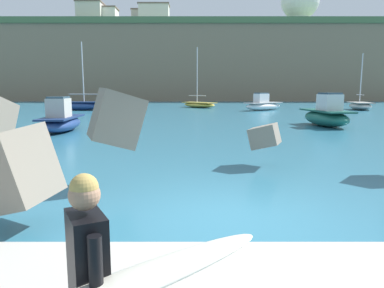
{
  "coord_description": "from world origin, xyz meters",
  "views": [
    {
      "loc": [
        -0.78,
        -6.97,
        2.56
      ],
      "look_at": [
        -0.75,
        0.5,
        1.4
      ],
      "focal_mm": 33.38,
      "sensor_mm": 36.0,
      "label": 1
    }
  ],
  "objects_px": {
    "boat_mid_centre": "(324,115)",
    "station_building_annex": "(91,15)",
    "boat_near_right": "(79,105)",
    "station_building_central": "(152,17)",
    "boat_mid_right": "(358,105)",
    "radar_dome": "(298,2)",
    "boat_mid_left": "(197,104)",
    "station_building_west": "(100,17)",
    "surfer_with_board": "(95,285)",
    "boat_near_left": "(261,105)",
    "boat_near_centre": "(59,121)",
    "station_building_east": "(141,22)"
  },
  "relations": [
    {
      "from": "boat_mid_centre",
      "to": "boat_near_left",
      "type": "bearing_deg",
      "value": 92.45
    },
    {
      "from": "boat_near_centre",
      "to": "station_building_west",
      "type": "height_order",
      "value": "station_building_west"
    },
    {
      "from": "station_building_central",
      "to": "boat_near_right",
      "type": "bearing_deg",
      "value": -95.59
    },
    {
      "from": "surfer_with_board",
      "to": "boat_mid_left",
      "type": "distance_m",
      "value": 46.38
    },
    {
      "from": "boat_mid_right",
      "to": "station_building_east",
      "type": "distance_m",
      "value": 61.45
    },
    {
      "from": "boat_near_left",
      "to": "station_building_west",
      "type": "height_order",
      "value": "station_building_west"
    },
    {
      "from": "boat_near_centre",
      "to": "station_building_east",
      "type": "distance_m",
      "value": 73.24
    },
    {
      "from": "boat_near_left",
      "to": "station_building_central",
      "type": "xyz_separation_m",
      "value": [
        -17.3,
        44.85,
        18.47
      ]
    },
    {
      "from": "boat_near_right",
      "to": "boat_mid_left",
      "type": "xyz_separation_m",
      "value": [
        14.22,
        6.0,
        -0.14
      ]
    },
    {
      "from": "surfer_with_board",
      "to": "boat_near_right",
      "type": "bearing_deg",
      "value": 107.37
    },
    {
      "from": "boat_mid_left",
      "to": "boat_mid_centre",
      "type": "relative_size",
      "value": 1.54
    },
    {
      "from": "radar_dome",
      "to": "station_building_central",
      "type": "relative_size",
      "value": 1.48
    },
    {
      "from": "boat_mid_left",
      "to": "station_building_annex",
      "type": "relative_size",
      "value": 0.99
    },
    {
      "from": "surfer_with_board",
      "to": "boat_mid_right",
      "type": "xyz_separation_m",
      "value": [
        21.06,
        41.26,
        -0.76
      ]
    },
    {
      "from": "boat_near_left",
      "to": "station_building_central",
      "type": "bearing_deg",
      "value": 111.1
    },
    {
      "from": "boat_near_right",
      "to": "station_building_central",
      "type": "bearing_deg",
      "value": 84.41
    },
    {
      "from": "station_building_annex",
      "to": "station_building_west",
      "type": "bearing_deg",
      "value": -5.05
    },
    {
      "from": "boat_mid_right",
      "to": "station_building_west",
      "type": "distance_m",
      "value": 59.12
    },
    {
      "from": "station_building_annex",
      "to": "boat_near_centre",
      "type": "bearing_deg",
      "value": -76.9
    },
    {
      "from": "radar_dome",
      "to": "boat_mid_centre",
      "type": "bearing_deg",
      "value": -104.27
    },
    {
      "from": "boat_near_right",
      "to": "boat_mid_right",
      "type": "relative_size",
      "value": 1.18
    },
    {
      "from": "boat_mid_centre",
      "to": "radar_dome",
      "type": "relative_size",
      "value": 0.48
    },
    {
      "from": "boat_near_left",
      "to": "station_building_east",
      "type": "height_order",
      "value": "station_building_east"
    },
    {
      "from": "boat_mid_right",
      "to": "radar_dome",
      "type": "height_order",
      "value": "radar_dome"
    },
    {
      "from": "station_building_annex",
      "to": "radar_dome",
      "type": "bearing_deg",
      "value": 4.04
    },
    {
      "from": "boat_mid_centre",
      "to": "boat_mid_right",
      "type": "height_order",
      "value": "boat_mid_right"
    },
    {
      "from": "boat_near_left",
      "to": "station_building_west",
      "type": "xyz_separation_m",
      "value": [
        -28.41,
        40.37,
        17.59
      ]
    },
    {
      "from": "boat_near_right",
      "to": "radar_dome",
      "type": "relative_size",
      "value": 0.73
    },
    {
      "from": "boat_mid_centre",
      "to": "radar_dome",
      "type": "height_order",
      "value": "radar_dome"
    },
    {
      "from": "boat_mid_centre",
      "to": "station_building_annex",
      "type": "distance_m",
      "value": 68.86
    },
    {
      "from": "boat_near_centre",
      "to": "boat_mid_centre",
      "type": "distance_m",
      "value": 17.32
    },
    {
      "from": "surfer_with_board",
      "to": "station_building_annex",
      "type": "relative_size",
      "value": 0.25
    },
    {
      "from": "surfer_with_board",
      "to": "station_building_central",
      "type": "bearing_deg",
      "value": 95.54
    },
    {
      "from": "radar_dome",
      "to": "station_building_west",
      "type": "height_order",
      "value": "radar_dome"
    },
    {
      "from": "boat_near_right",
      "to": "station_building_west",
      "type": "bearing_deg",
      "value": 99.5
    },
    {
      "from": "boat_mid_left",
      "to": "station_building_west",
      "type": "distance_m",
      "value": 43.92
    },
    {
      "from": "boat_mid_centre",
      "to": "surfer_with_board",
      "type": "bearing_deg",
      "value": -113.9
    },
    {
      "from": "boat_mid_left",
      "to": "boat_mid_right",
      "type": "xyz_separation_m",
      "value": [
        19.46,
        -5.08,
        0.08
      ]
    },
    {
      "from": "radar_dome",
      "to": "boat_near_centre",
      "type": "bearing_deg",
      "value": -116.8
    },
    {
      "from": "boat_mid_right",
      "to": "station_building_central",
      "type": "relative_size",
      "value": 0.93
    },
    {
      "from": "boat_near_left",
      "to": "boat_mid_left",
      "type": "bearing_deg",
      "value": 140.58
    },
    {
      "from": "boat_near_left",
      "to": "boat_mid_centre",
      "type": "bearing_deg",
      "value": -87.55
    },
    {
      "from": "station_building_annex",
      "to": "surfer_with_board",
      "type": "bearing_deg",
      "value": -75.05
    },
    {
      "from": "surfer_with_board",
      "to": "radar_dome",
      "type": "xyz_separation_m",
      "value": [
        25.58,
        84.12,
        20.98
      ]
    },
    {
      "from": "boat_near_left",
      "to": "boat_mid_right",
      "type": "bearing_deg",
      "value": 4.97
    },
    {
      "from": "boat_mid_left",
      "to": "station_building_annex",
      "type": "xyz_separation_m",
      "value": [
        -23.17,
        34.44,
        18.25
      ]
    },
    {
      "from": "radar_dome",
      "to": "station_building_central",
      "type": "height_order",
      "value": "radar_dome"
    },
    {
      "from": "boat_mid_centre",
      "to": "boat_near_right",
      "type": "bearing_deg",
      "value": 141.02
    },
    {
      "from": "boat_near_right",
      "to": "boat_mid_right",
      "type": "distance_m",
      "value": 33.69
    },
    {
      "from": "boat_near_centre",
      "to": "station_building_west",
      "type": "relative_size",
      "value": 0.72
    }
  ]
}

